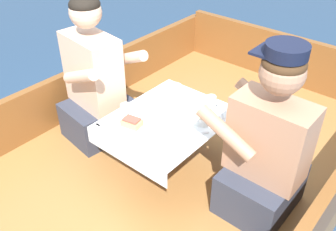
# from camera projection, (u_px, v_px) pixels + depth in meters

# --- Properties ---
(ground_plane) EXTENTS (60.00, 60.00, 0.00)m
(ground_plane) POSITION_uv_depth(u_px,v_px,m) (164.00, 205.00, 2.60)
(ground_plane) COLOR navy
(boat_deck) EXTENTS (1.96, 3.24, 0.34)m
(boat_deck) POSITION_uv_depth(u_px,v_px,m) (164.00, 188.00, 2.51)
(boat_deck) COLOR #9E6B38
(boat_deck) RESTS_ON ground_plane
(gunwale_port) EXTENTS (0.06, 3.24, 0.37)m
(gunwale_port) POSITION_uv_depth(u_px,v_px,m) (68.00, 95.00, 2.81)
(gunwale_port) COLOR brown
(gunwale_port) RESTS_ON boat_deck
(gunwale_starboard) EXTENTS (0.06, 3.24, 0.37)m
(gunwale_starboard) POSITION_uv_depth(u_px,v_px,m) (313.00, 228.00, 1.80)
(gunwale_starboard) COLOR brown
(gunwale_starboard) RESTS_ON boat_deck
(bow_coaming) EXTENTS (1.84, 0.06, 0.42)m
(bow_coaming) POSITION_uv_depth(u_px,v_px,m) (281.00, 57.00, 3.29)
(bow_coaming) COLOR brown
(bow_coaming) RESTS_ON boat_deck
(cockpit_table) EXTENTS (0.60, 0.73, 0.38)m
(cockpit_table) POSITION_uv_depth(u_px,v_px,m) (168.00, 124.00, 2.25)
(cockpit_table) COLOR #B2B2B7
(cockpit_table) RESTS_ON boat_deck
(person_port) EXTENTS (0.56, 0.50, 1.00)m
(person_port) POSITION_uv_depth(u_px,v_px,m) (96.00, 85.00, 2.50)
(person_port) COLOR #333847
(person_port) RESTS_ON boat_deck
(person_starboard) EXTENTS (0.52, 0.44, 1.00)m
(person_starboard) POSITION_uv_depth(u_px,v_px,m) (266.00, 150.00, 1.94)
(person_starboard) COLOR #333847
(person_starboard) RESTS_ON boat_deck
(plate_sandwich) EXTENTS (0.22, 0.22, 0.01)m
(plate_sandwich) POSITION_uv_depth(u_px,v_px,m) (132.00, 126.00, 2.15)
(plate_sandwich) COLOR white
(plate_sandwich) RESTS_ON cockpit_table
(plate_bread) EXTENTS (0.17, 0.17, 0.01)m
(plate_bread) POSITION_uv_depth(u_px,v_px,m) (164.00, 135.00, 2.08)
(plate_bread) COLOR white
(plate_bread) RESTS_ON cockpit_table
(sandwich) EXTENTS (0.12, 0.09, 0.05)m
(sandwich) POSITION_uv_depth(u_px,v_px,m) (132.00, 122.00, 2.13)
(sandwich) COLOR tan
(sandwich) RESTS_ON plate_sandwich
(bowl_port_near) EXTENTS (0.11, 0.11, 0.04)m
(bowl_port_near) POSITION_uv_depth(u_px,v_px,m) (172.00, 151.00, 1.94)
(bowl_port_near) COLOR white
(bowl_port_near) RESTS_ON cockpit_table
(bowl_starboard_near) EXTENTS (0.14, 0.14, 0.04)m
(bowl_starboard_near) POSITION_uv_depth(u_px,v_px,m) (172.00, 89.00, 2.46)
(bowl_starboard_near) COLOR white
(bowl_starboard_near) RESTS_ON cockpit_table
(bowl_center_far) EXTENTS (0.14, 0.14, 0.04)m
(bowl_center_far) POSITION_uv_depth(u_px,v_px,m) (204.00, 117.00, 2.19)
(bowl_center_far) COLOR white
(bowl_center_far) RESTS_ON cockpit_table
(coffee_cup_port) EXTENTS (0.11, 0.08, 0.06)m
(coffee_cup_port) POSITION_uv_depth(u_px,v_px,m) (158.00, 97.00, 2.36)
(coffee_cup_port) COLOR white
(coffee_cup_port) RESTS_ON cockpit_table
(coffee_cup_starboard) EXTENTS (0.09, 0.06, 0.07)m
(coffee_cup_starboard) POSITION_uv_depth(u_px,v_px,m) (211.00, 101.00, 2.32)
(coffee_cup_starboard) COLOR white
(coffee_cup_starboard) RESTS_ON cockpit_table
(coffee_cup_center) EXTENTS (0.09, 0.06, 0.05)m
(coffee_cup_center) POSITION_uv_depth(u_px,v_px,m) (167.00, 115.00, 2.20)
(coffee_cup_center) COLOR white
(coffee_cup_center) RESTS_ON cockpit_table
(tin_can) EXTENTS (0.07, 0.07, 0.05)m
(tin_can) POSITION_uv_depth(u_px,v_px,m) (126.00, 108.00, 2.26)
(tin_can) COLOR silver
(tin_can) RESTS_ON cockpit_table
(utensil_knife_starboard) EXTENTS (0.11, 0.14, 0.00)m
(utensil_knife_starboard) POSITION_uv_depth(u_px,v_px,m) (194.00, 135.00, 2.09)
(utensil_knife_starboard) COLOR silver
(utensil_knife_starboard) RESTS_ON cockpit_table
(utensil_fork_starboard) EXTENTS (0.17, 0.02, 0.00)m
(utensil_fork_starboard) POSITION_uv_depth(u_px,v_px,m) (104.00, 128.00, 2.13)
(utensil_fork_starboard) COLOR silver
(utensil_fork_starboard) RESTS_ON cockpit_table
(utensil_spoon_starboard) EXTENTS (0.04, 0.17, 0.01)m
(utensil_spoon_starboard) POSITION_uv_depth(u_px,v_px,m) (188.00, 98.00, 2.40)
(utensil_spoon_starboard) COLOR silver
(utensil_spoon_starboard) RESTS_ON cockpit_table
(utensil_spoon_center) EXTENTS (0.13, 0.13, 0.01)m
(utensil_spoon_center) POSITION_uv_depth(u_px,v_px,m) (219.00, 108.00, 2.30)
(utensil_spoon_center) COLOR silver
(utensil_spoon_center) RESTS_ON cockpit_table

